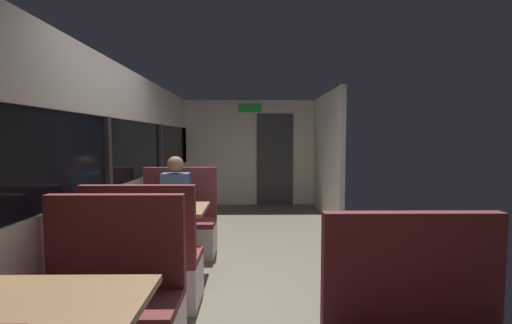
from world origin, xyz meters
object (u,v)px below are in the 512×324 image
at_px(bench_mid_window_facing_entry, 178,229).
at_px(seated_passenger, 177,214).
at_px(dining_table_mid_window, 164,217).
at_px(bench_near_window_facing_entry, 108,315).
at_px(bench_mid_window_facing_end, 145,269).

relative_size(bench_mid_window_facing_entry, seated_passenger, 0.87).
distance_m(bench_mid_window_facing_entry, seated_passenger, 0.22).
xyz_separation_m(dining_table_mid_window, bench_mid_window_facing_entry, (0.00, 0.70, -0.31)).
bearing_deg(seated_passenger, bench_near_window_facing_entry, -90.00).
relative_size(dining_table_mid_window, bench_mid_window_facing_end, 0.82).
relative_size(bench_near_window_facing_entry, bench_mid_window_facing_end, 1.00).
bearing_deg(seated_passenger, bench_mid_window_facing_end, -90.00).
height_order(bench_mid_window_facing_end, seated_passenger, seated_passenger).
bearing_deg(seated_passenger, dining_table_mid_window, -90.00).
relative_size(dining_table_mid_window, bench_mid_window_facing_entry, 0.82).
height_order(bench_mid_window_facing_end, bench_mid_window_facing_entry, same).
bearing_deg(bench_mid_window_facing_end, seated_passenger, 90.00).
bearing_deg(dining_table_mid_window, bench_mid_window_facing_end, -90.00).
xyz_separation_m(bench_mid_window_facing_end, seated_passenger, (0.00, 1.33, 0.21)).
bearing_deg(bench_mid_window_facing_end, bench_near_window_facing_entry, -90.00).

